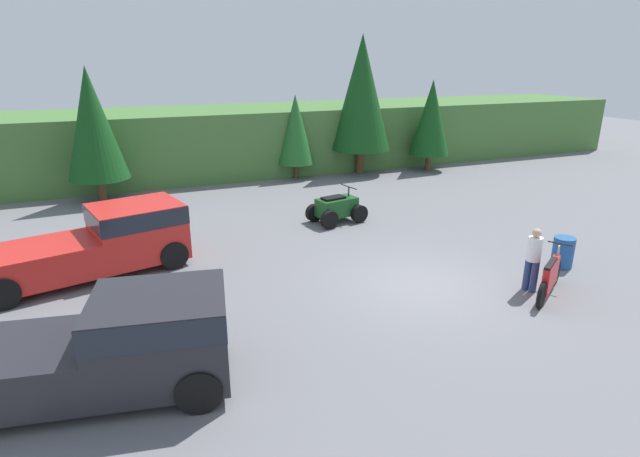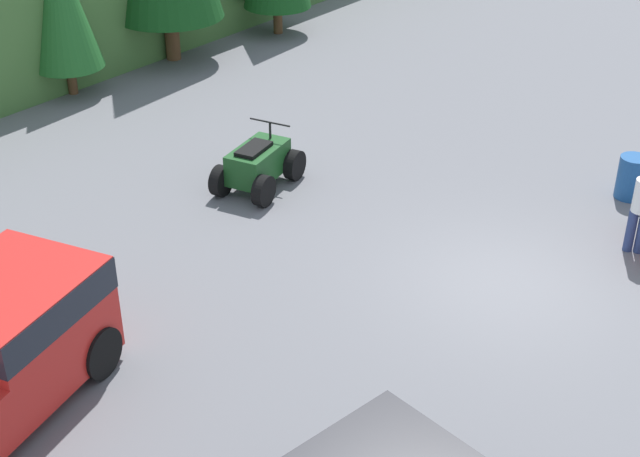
{
  "view_description": "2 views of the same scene",
  "coord_description": "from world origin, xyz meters",
  "px_view_note": "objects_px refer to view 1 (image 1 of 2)",
  "views": [
    {
      "loc": [
        -6.94,
        -10.0,
        5.6
      ],
      "look_at": [
        -1.74,
        2.64,
        0.95
      ],
      "focal_mm": 28.0,
      "sensor_mm": 36.0,
      "label": 1
    },
    {
      "loc": [
        -12.01,
        -5.27,
        8.43
      ],
      "look_at": [
        -1.74,
        2.64,
        0.95
      ],
      "focal_mm": 50.0,
      "sensor_mm": 36.0,
      "label": 2
    }
  ],
  "objects_px": {
    "steel_barrel": "(563,252)",
    "quad_atv": "(337,209)",
    "dirt_bike": "(550,277)",
    "pickup_truck_second": "(109,344)",
    "rider_person": "(533,258)",
    "pickup_truck_red": "(105,239)"
  },
  "relations": [
    {
      "from": "quad_atv",
      "to": "pickup_truck_second",
      "type": "bearing_deg",
      "value": -146.97
    },
    {
      "from": "pickup_truck_second",
      "to": "dirt_bike",
      "type": "bearing_deg",
      "value": 10.0
    },
    {
      "from": "pickup_truck_second",
      "to": "dirt_bike",
      "type": "distance_m",
      "value": 10.1
    },
    {
      "from": "pickup_truck_second",
      "to": "steel_barrel",
      "type": "relative_size",
      "value": 6.01
    },
    {
      "from": "pickup_truck_second",
      "to": "quad_atv",
      "type": "height_order",
      "value": "pickup_truck_second"
    },
    {
      "from": "pickup_truck_red",
      "to": "steel_barrel",
      "type": "distance_m",
      "value": 12.75
    },
    {
      "from": "quad_atv",
      "to": "rider_person",
      "type": "relative_size",
      "value": 1.28
    },
    {
      "from": "pickup_truck_red",
      "to": "quad_atv",
      "type": "distance_m",
      "value": 7.87
    },
    {
      "from": "dirt_bike",
      "to": "quad_atv",
      "type": "bearing_deg",
      "value": 75.9
    },
    {
      "from": "pickup_truck_red",
      "to": "steel_barrel",
      "type": "relative_size",
      "value": 6.24
    },
    {
      "from": "pickup_truck_second",
      "to": "steel_barrel",
      "type": "height_order",
      "value": "pickup_truck_second"
    },
    {
      "from": "pickup_truck_second",
      "to": "pickup_truck_red",
      "type": "bearing_deg",
      "value": 100.93
    },
    {
      "from": "dirt_bike",
      "to": "quad_atv",
      "type": "height_order",
      "value": "quad_atv"
    },
    {
      "from": "pickup_truck_second",
      "to": "rider_person",
      "type": "bearing_deg",
      "value": 12.19
    },
    {
      "from": "pickup_truck_second",
      "to": "quad_atv",
      "type": "relative_size",
      "value": 2.48
    },
    {
      "from": "rider_person",
      "to": "pickup_truck_red",
      "type": "bearing_deg",
      "value": 131.61
    },
    {
      "from": "dirt_bike",
      "to": "rider_person",
      "type": "distance_m",
      "value": 0.62
    },
    {
      "from": "pickup_truck_second",
      "to": "rider_person",
      "type": "xyz_separation_m",
      "value": [
        9.84,
        0.32,
        -0.03
      ]
    },
    {
      "from": "pickup_truck_red",
      "to": "steel_barrel",
      "type": "xyz_separation_m",
      "value": [
        11.89,
        -4.57,
        -0.49
      ]
    },
    {
      "from": "pickup_truck_red",
      "to": "dirt_bike",
      "type": "height_order",
      "value": "pickup_truck_red"
    },
    {
      "from": "rider_person",
      "to": "steel_barrel",
      "type": "bearing_deg",
      "value": 3.14
    },
    {
      "from": "steel_barrel",
      "to": "quad_atv",
      "type": "bearing_deg",
      "value": 124.16
    }
  ]
}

